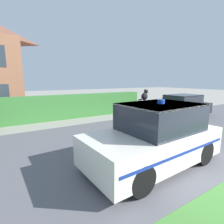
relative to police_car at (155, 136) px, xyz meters
name	(u,v)px	position (x,y,z in m)	size (l,w,h in m)	color
road_strip	(138,139)	(1.02, 1.87, -0.80)	(28.00, 6.72, 0.01)	#5B5B60
garden_hedge	(68,107)	(-0.07, 7.11, -0.09)	(10.33, 0.67, 1.44)	#3D7F38
police_car	(155,136)	(0.00, 0.00, 0.00)	(3.92, 1.96, 1.79)	black
cat	(145,96)	(-0.30, 0.14, 1.11)	(0.34, 0.23, 0.28)	black
neighbour_car_near	(181,107)	(5.98, 3.63, -0.14)	(4.48, 1.83, 1.40)	black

